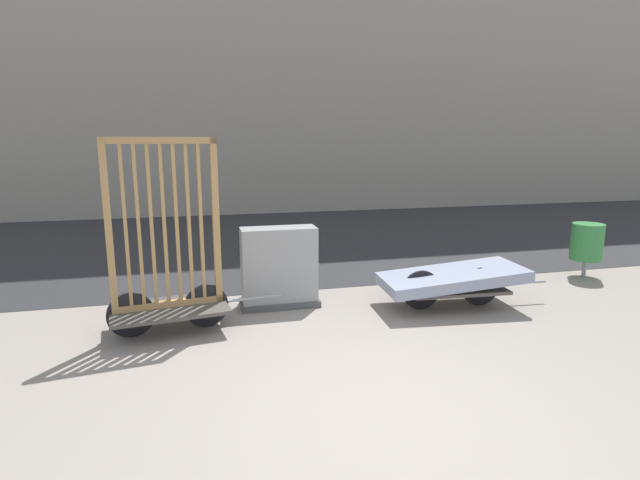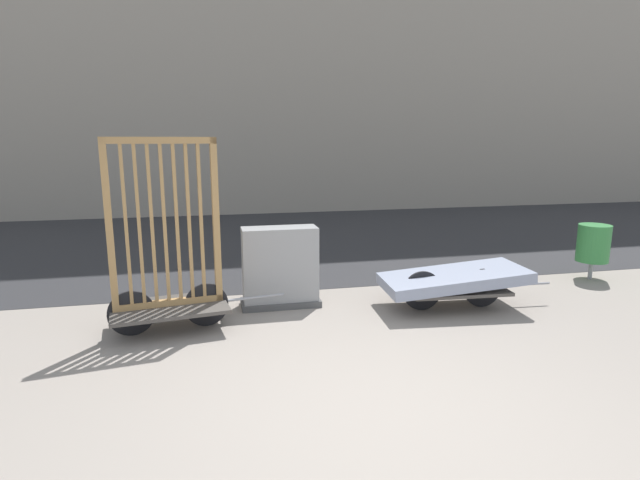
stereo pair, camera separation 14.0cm
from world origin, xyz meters
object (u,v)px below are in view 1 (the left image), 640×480
Objects in this scene: bike_cart_with_bedframe at (168,270)px; bike_cart_with_mattress at (452,279)px; utility_cabinet at (279,270)px; trash_bin at (587,242)px.

bike_cart_with_mattress is at bearing -8.42° from bike_cart_with_bedframe.
trash_bin is at bearing 2.43° from utility_cabinet.
utility_cabinet is 1.21× the size of trash_bin.
bike_cart_with_bedframe is 6.13m from trash_bin.
utility_cabinet reaches higher than trash_bin.
bike_cart_with_bedframe reaches higher than bike_cart_with_mattress.
trash_bin is (2.68, 0.78, 0.19)m from bike_cart_with_mattress.
bike_cart_with_mattress is at bearing -15.33° from utility_cabinet.
utility_cabinet is (-2.09, 0.57, 0.10)m from bike_cart_with_mattress.
bike_cart_with_mattress is 2.19× the size of utility_cabinet.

